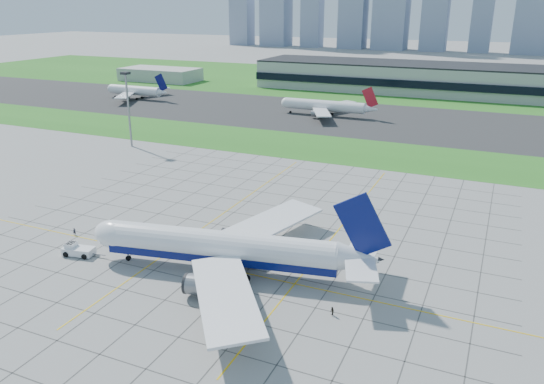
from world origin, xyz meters
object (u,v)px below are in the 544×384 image
(crew_near, at_px, (75,232))
(distant_jet_0, at_px, (136,90))
(pushback_tug, at_px, (77,250))
(crew_far, at_px, (332,311))
(airliner, at_px, (224,248))
(distant_jet_1, at_px, (326,106))
(light_mast, at_px, (128,100))

(crew_near, bearing_deg, distant_jet_0, 76.75)
(pushback_tug, xyz_separation_m, crew_far, (52.88, -0.38, -0.33))
(crew_far, height_order, distant_jet_0, distant_jet_0)
(distant_jet_0, bearing_deg, airliner, -47.94)
(distant_jet_0, distance_m, distant_jet_1, 104.69)
(light_mast, bearing_deg, pushback_tug, -58.99)
(pushback_tug, distance_m, distant_jet_0, 186.22)
(crew_near, bearing_deg, light_mast, 72.41)
(crew_near, height_order, crew_far, crew_near)
(pushback_tug, xyz_separation_m, distant_jet_0, (-104.13, 154.35, 3.38))
(light_mast, bearing_deg, airliner, -42.48)
(pushback_tug, bearing_deg, light_mast, 110.46)
(pushback_tug, bearing_deg, distant_jet_1, 79.25)
(pushback_tug, height_order, crew_far, pushback_tug)
(airliner, xyz_separation_m, distant_jet_0, (-134.08, 148.62, -0.37))
(airliner, bearing_deg, distant_jet_1, 90.78)
(light_mast, distance_m, airliner, 101.33)
(distant_jet_0, height_order, distant_jet_1, same)
(crew_near, xyz_separation_m, distant_jet_0, (-96.61, 147.18, 3.69))
(pushback_tug, relative_size, distant_jet_1, 0.21)
(crew_far, bearing_deg, distant_jet_0, -170.54)
(crew_near, relative_size, distant_jet_0, 0.04)
(distant_jet_0, bearing_deg, distant_jet_1, -1.01)
(crew_far, bearing_deg, pushback_tug, -126.37)
(distant_jet_0, bearing_deg, light_mast, -53.43)
(distant_jet_0, bearing_deg, crew_near, -56.72)
(crew_near, height_order, distant_jet_0, distant_jet_0)
(distant_jet_1, bearing_deg, airliner, -78.67)
(airliner, distance_m, crew_near, 37.72)
(airliner, distance_m, distant_jet_1, 149.69)
(pushback_tug, distance_m, crew_near, 10.40)
(crew_near, xyz_separation_m, distant_jet_1, (8.06, 145.33, 3.69))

